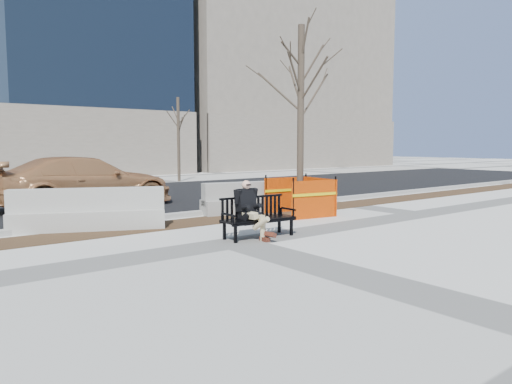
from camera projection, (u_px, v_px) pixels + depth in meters
ground at (235, 242)px, 9.32m from camera, size 120.00×120.00×0.00m
mulch_strip at (171, 225)px, 11.36m from camera, size 40.00×1.20×0.02m
asphalt_street at (84, 201)px, 16.23m from camera, size 60.00×10.40×0.01m
curb at (154, 218)px, 12.10m from camera, size 60.00×0.25×0.12m
building_right at (267, 23)px, 41.95m from camera, size 20.00×12.00×25.00m
bench at (259, 237)px, 9.83m from camera, size 1.62×0.66×0.85m
seated_man at (249, 238)px, 9.74m from camera, size 0.54×0.86×1.16m
tree_fence at (300, 215)px, 12.94m from camera, size 2.43×2.43×5.35m
sedan at (87, 207)px, 14.61m from camera, size 5.38×2.35×1.54m
jersey_barrier_left at (89, 230)px, 10.69m from camera, size 3.28×1.94×0.94m
jersey_barrier_right at (255, 212)px, 13.47m from camera, size 3.12×1.20×0.88m
far_tree_right at (179, 181)px, 24.83m from camera, size 2.11×2.11×4.65m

